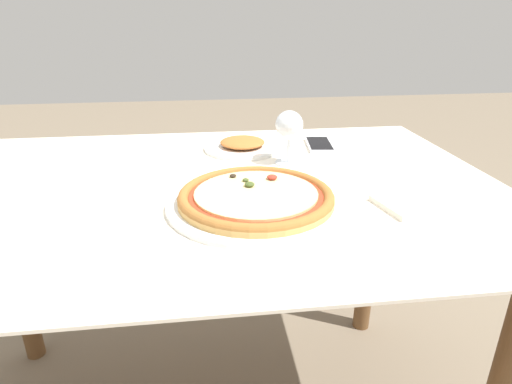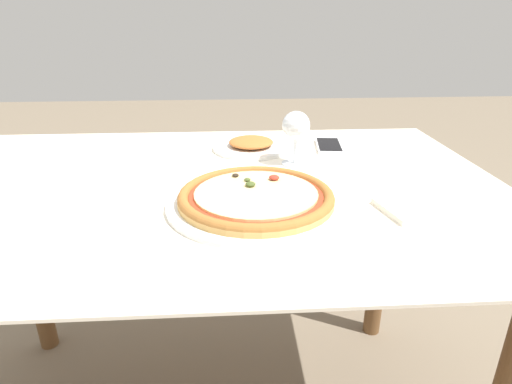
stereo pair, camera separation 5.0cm
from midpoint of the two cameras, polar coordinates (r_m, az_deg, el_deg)
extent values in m
cube|color=brown|center=(0.99, -6.37, -0.20)|extent=(1.30, 0.81, 0.04)
cube|color=white|center=(0.98, -6.42, 0.94)|extent=(1.40, 0.91, 0.01)
cylinder|color=brown|center=(1.60, -27.09, -8.10)|extent=(0.06, 0.06, 0.71)
cylinder|color=brown|center=(1.56, 17.27, -7.25)|extent=(0.06, 0.06, 0.71)
cylinder|color=white|center=(0.86, 1.67, -1.56)|extent=(0.36, 0.36, 0.01)
cylinder|color=tan|center=(0.85, 1.68, -0.89)|extent=(0.31, 0.31, 0.01)
torus|color=#A3662D|center=(0.85, 1.68, -0.52)|extent=(0.31, 0.31, 0.02)
cylinder|color=#BC381E|center=(0.85, 1.68, -0.42)|extent=(0.27, 0.27, 0.00)
cylinder|color=beige|center=(0.85, 1.69, -0.18)|extent=(0.25, 0.25, 0.00)
ellipsoid|color=#425123|center=(0.90, 0.43, 1.63)|extent=(0.01, 0.01, 0.01)
ellipsoid|color=#425123|center=(0.88, 0.88, 1.04)|extent=(0.02, 0.02, 0.01)
ellipsoid|color=#2D2319|center=(0.93, -1.21, 2.24)|extent=(0.01, 0.01, 0.01)
ellipsoid|color=#A83323|center=(0.91, 4.01, 1.92)|extent=(0.02, 0.02, 0.01)
cylinder|color=silver|center=(1.10, 6.48, 3.80)|extent=(0.07, 0.07, 0.00)
cylinder|color=silver|center=(1.09, 6.56, 5.59)|extent=(0.01, 0.01, 0.07)
sphere|color=silver|center=(1.08, 6.71, 8.84)|extent=(0.07, 0.07, 0.07)
cube|color=white|center=(1.26, 10.84, 6.02)|extent=(0.09, 0.15, 0.01)
cube|color=black|center=(1.25, 10.86, 6.27)|extent=(0.08, 0.14, 0.00)
cylinder|color=white|center=(1.22, 0.52, 5.92)|extent=(0.22, 0.22, 0.01)
ellipsoid|color=#BC662D|center=(1.21, 0.52, 6.67)|extent=(0.12, 0.12, 0.02)
cube|color=silver|center=(0.91, 22.43, -1.88)|extent=(0.17, 0.14, 0.01)
camera|label=1|loc=(0.03, -88.31, 0.71)|focal=30.00mm
camera|label=2|loc=(0.03, 91.69, -0.71)|focal=30.00mm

